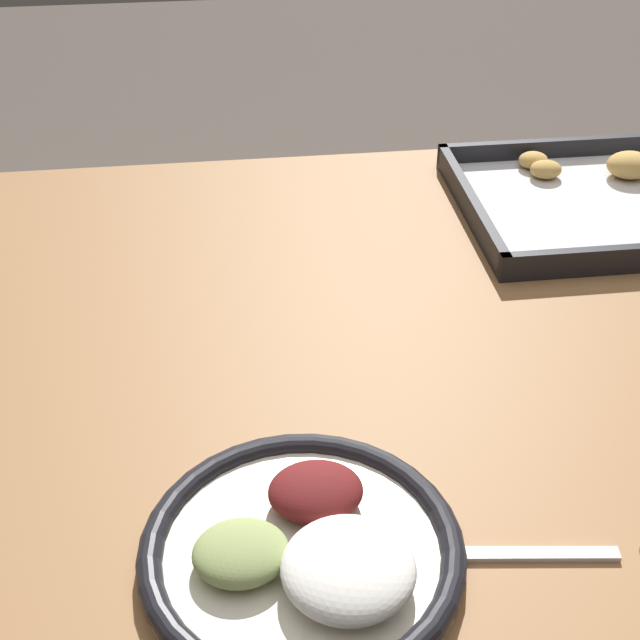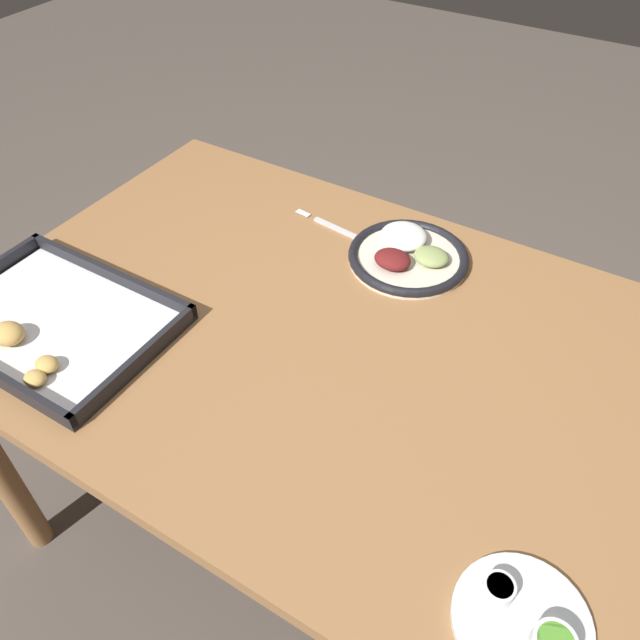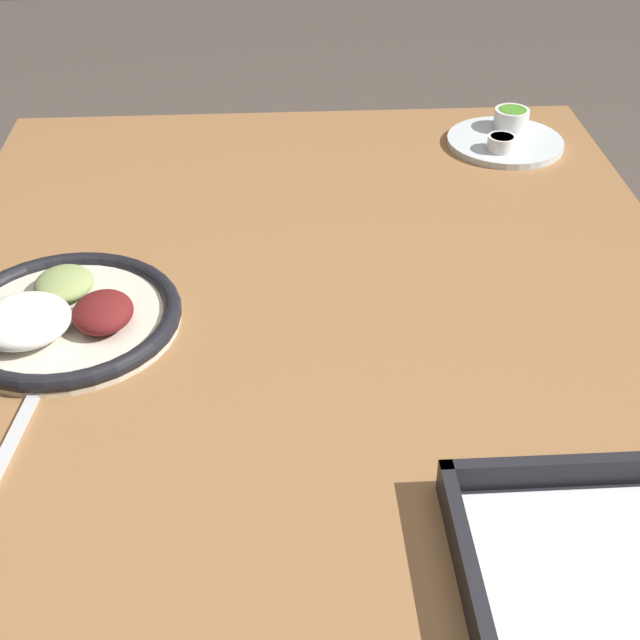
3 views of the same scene
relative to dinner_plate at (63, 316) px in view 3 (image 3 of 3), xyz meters
The scene contains 4 objects.
dining_table 0.31m from the dinner_plate, 76.47° to the left, with size 1.30×0.90×0.75m.
dinner_plate is the anchor object (origin of this frame).
fork 0.17m from the dinner_plate, ahead, with size 0.23×0.04×0.00m.
saucer_plate 0.73m from the dinner_plate, 126.81° to the left, with size 0.17×0.17×0.04m.
Camera 3 is at (0.73, -0.05, 1.32)m, focal length 50.00 mm.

